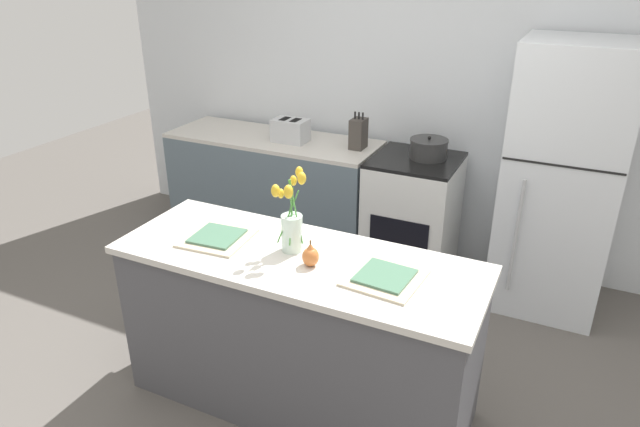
# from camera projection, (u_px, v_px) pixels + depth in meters

# --- Properties ---
(ground_plane) EXTENTS (10.00, 10.00, 0.00)m
(ground_plane) POSITION_uv_depth(u_px,v_px,m) (300.00, 399.00, 3.09)
(ground_plane) COLOR #59544F
(back_wall) EXTENTS (5.20, 0.08, 2.70)m
(back_wall) POSITION_uv_depth(u_px,v_px,m) (423.00, 80.00, 4.16)
(back_wall) COLOR silver
(back_wall) RESTS_ON ground_plane
(kitchen_island) EXTENTS (1.80, 0.66, 0.88)m
(kitchen_island) POSITION_uv_depth(u_px,v_px,m) (299.00, 332.00, 2.91)
(kitchen_island) COLOR #4C4C51
(kitchen_island) RESTS_ON ground_plane
(back_counter) EXTENTS (1.68, 0.60, 0.89)m
(back_counter) POSITION_uv_depth(u_px,v_px,m) (274.00, 190.00, 4.63)
(back_counter) COLOR slate
(back_counter) RESTS_ON ground_plane
(stove_range) EXTENTS (0.60, 0.61, 0.89)m
(stove_range) POSITION_uv_depth(u_px,v_px,m) (412.00, 216.00, 4.17)
(stove_range) COLOR silver
(stove_range) RESTS_ON ground_plane
(refrigerator) EXTENTS (0.68, 0.67, 1.75)m
(refrigerator) POSITION_uv_depth(u_px,v_px,m) (560.00, 182.00, 3.62)
(refrigerator) COLOR silver
(refrigerator) RESTS_ON ground_plane
(flower_vase) EXTENTS (0.15, 0.16, 0.42)m
(flower_vase) POSITION_uv_depth(u_px,v_px,m) (292.00, 223.00, 2.71)
(flower_vase) COLOR silver
(flower_vase) RESTS_ON kitchen_island
(pear_figurine) EXTENTS (0.08, 0.08, 0.13)m
(pear_figurine) POSITION_uv_depth(u_px,v_px,m) (311.00, 256.00, 2.62)
(pear_figurine) COLOR #C66B33
(pear_figurine) RESTS_ON kitchen_island
(plate_setting_left) EXTENTS (0.34, 0.34, 0.02)m
(plate_setting_left) POSITION_uv_depth(u_px,v_px,m) (217.00, 237.00, 2.88)
(plate_setting_left) COLOR beige
(plate_setting_left) RESTS_ON kitchen_island
(plate_setting_right) EXTENTS (0.34, 0.34, 0.02)m
(plate_setting_right) POSITION_uv_depth(u_px,v_px,m) (385.00, 277.00, 2.53)
(plate_setting_right) COLOR beige
(plate_setting_right) RESTS_ON kitchen_island
(toaster) EXTENTS (0.28, 0.18, 0.17)m
(toaster) POSITION_uv_depth(u_px,v_px,m) (290.00, 130.00, 4.32)
(toaster) COLOR #B7BABC
(toaster) RESTS_ON back_counter
(cooking_pot) EXTENTS (0.27, 0.27, 0.16)m
(cooking_pot) POSITION_uv_depth(u_px,v_px,m) (429.00, 149.00, 3.97)
(cooking_pot) COLOR #2D2D2D
(cooking_pot) RESTS_ON stove_range
(knife_block) EXTENTS (0.10, 0.14, 0.27)m
(knife_block) POSITION_uv_depth(u_px,v_px,m) (358.00, 134.00, 4.15)
(knife_block) COLOR #3D3833
(knife_block) RESTS_ON back_counter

